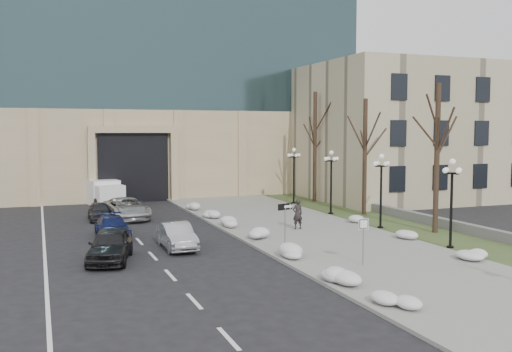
{
  "coord_description": "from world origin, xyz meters",
  "views": [
    {
      "loc": [
        -11.65,
        -17.76,
        6.21
      ],
      "look_at": [
        0.43,
        13.81,
        3.5
      ],
      "focal_mm": 40.0,
      "sensor_mm": 36.0,
      "label": 1
    }
  ],
  "objects_px": {
    "car_c": "(112,227)",
    "car_a": "(110,245)",
    "car_b": "(177,236)",
    "keep_sign": "(363,232)",
    "box_truck": "(100,192)",
    "lamppost_d": "(294,168)",
    "pedestrian": "(298,214)",
    "lamppost_b": "(381,181)",
    "one_way_sign": "(288,212)",
    "car_d": "(126,208)",
    "lamppost_a": "(452,191)",
    "car_e": "(100,211)",
    "lamppost_c": "(331,173)"
  },
  "relations": [
    {
      "from": "one_way_sign",
      "to": "keep_sign",
      "type": "bearing_deg",
      "value": -77.53
    },
    {
      "from": "lamppost_d",
      "to": "box_truck",
      "type": "bearing_deg",
      "value": 156.62
    },
    {
      "from": "one_way_sign",
      "to": "lamppost_b",
      "type": "height_order",
      "value": "lamppost_b"
    },
    {
      "from": "lamppost_a",
      "to": "lamppost_c",
      "type": "xyz_separation_m",
      "value": [
        0.0,
        13.0,
        0.0
      ]
    },
    {
      "from": "car_b",
      "to": "car_e",
      "type": "relative_size",
      "value": 1.11
    },
    {
      "from": "car_c",
      "to": "car_a",
      "type": "bearing_deg",
      "value": -97.26
    },
    {
      "from": "car_e",
      "to": "box_truck",
      "type": "distance_m",
      "value": 9.44
    },
    {
      "from": "pedestrian",
      "to": "box_truck",
      "type": "bearing_deg",
      "value": -66.47
    },
    {
      "from": "car_c",
      "to": "one_way_sign",
      "type": "xyz_separation_m",
      "value": [
        7.55,
        -7.79,
        1.53
      ]
    },
    {
      "from": "car_c",
      "to": "lamppost_c",
      "type": "xyz_separation_m",
      "value": [
        16.08,
        3.51,
        2.44
      ]
    },
    {
      "from": "car_c",
      "to": "keep_sign",
      "type": "relative_size",
      "value": 1.95
    },
    {
      "from": "lamppost_d",
      "to": "car_a",
      "type": "bearing_deg",
      "value": -136.74
    },
    {
      "from": "car_c",
      "to": "lamppost_a",
      "type": "distance_m",
      "value": 18.83
    },
    {
      "from": "car_a",
      "to": "keep_sign",
      "type": "relative_size",
      "value": 2.02
    },
    {
      "from": "lamppost_b",
      "to": "lamppost_c",
      "type": "xyz_separation_m",
      "value": [
        0.0,
        6.5,
        0.0
      ]
    },
    {
      "from": "pedestrian",
      "to": "one_way_sign",
      "type": "height_order",
      "value": "one_way_sign"
    },
    {
      "from": "car_c",
      "to": "pedestrian",
      "type": "height_order",
      "value": "pedestrian"
    },
    {
      "from": "car_a",
      "to": "pedestrian",
      "type": "xyz_separation_m",
      "value": [
        11.81,
        4.3,
        0.29
      ]
    },
    {
      "from": "car_b",
      "to": "lamppost_c",
      "type": "distance_m",
      "value": 15.51
    },
    {
      "from": "pedestrian",
      "to": "lamppost_c",
      "type": "bearing_deg",
      "value": -140.3
    },
    {
      "from": "car_c",
      "to": "box_truck",
      "type": "relative_size",
      "value": 0.64
    },
    {
      "from": "one_way_sign",
      "to": "car_d",
      "type": "bearing_deg",
      "value": 91.41
    },
    {
      "from": "lamppost_a",
      "to": "lamppost_c",
      "type": "relative_size",
      "value": 1.0
    },
    {
      "from": "car_c",
      "to": "box_truck",
      "type": "distance_m",
      "value": 16.57
    },
    {
      "from": "car_b",
      "to": "lamppost_d",
      "type": "relative_size",
      "value": 0.86
    },
    {
      "from": "car_d",
      "to": "one_way_sign",
      "type": "xyz_separation_m",
      "value": [
        5.76,
        -14.78,
        1.42
      ]
    },
    {
      "from": "car_a",
      "to": "lamppost_b",
      "type": "xyz_separation_m",
      "value": [
        16.89,
        2.9,
        2.3
      ]
    },
    {
      "from": "car_d",
      "to": "one_way_sign",
      "type": "bearing_deg",
      "value": -75.68
    },
    {
      "from": "car_b",
      "to": "keep_sign",
      "type": "height_order",
      "value": "keep_sign"
    },
    {
      "from": "box_truck",
      "to": "lamppost_a",
      "type": "relative_size",
      "value": 1.43
    },
    {
      "from": "lamppost_c",
      "to": "lamppost_d",
      "type": "relative_size",
      "value": 1.0
    },
    {
      "from": "lamppost_b",
      "to": "car_c",
      "type": "bearing_deg",
      "value": 169.45
    },
    {
      "from": "box_truck",
      "to": "lamppost_d",
      "type": "distance_m",
      "value": 16.58
    },
    {
      "from": "car_e",
      "to": "car_c",
      "type": "bearing_deg",
      "value": -88.47
    },
    {
      "from": "one_way_sign",
      "to": "keep_sign",
      "type": "relative_size",
      "value": 1.17
    },
    {
      "from": "box_truck",
      "to": "keep_sign",
      "type": "xyz_separation_m",
      "value": [
        8.76,
        -27.79,
        0.65
      ]
    },
    {
      "from": "car_d",
      "to": "car_e",
      "type": "relative_size",
      "value": 1.46
    },
    {
      "from": "pedestrian",
      "to": "lamppost_b",
      "type": "relative_size",
      "value": 0.4
    },
    {
      "from": "one_way_sign",
      "to": "lamppost_c",
      "type": "distance_m",
      "value": 14.18
    },
    {
      "from": "box_truck",
      "to": "lamppost_b",
      "type": "bearing_deg",
      "value": -63.7
    },
    {
      "from": "keep_sign",
      "to": "car_d",
      "type": "bearing_deg",
      "value": 119.91
    },
    {
      "from": "car_a",
      "to": "car_e",
      "type": "xyz_separation_m",
      "value": [
        0.8,
        13.05,
        -0.14
      ]
    },
    {
      "from": "lamppost_c",
      "to": "car_e",
      "type": "bearing_deg",
      "value": 167.23
    },
    {
      "from": "car_b",
      "to": "lamppost_c",
      "type": "bearing_deg",
      "value": 29.75
    },
    {
      "from": "car_c",
      "to": "lamppost_a",
      "type": "xyz_separation_m",
      "value": [
        16.08,
        -9.49,
        2.44
      ]
    },
    {
      "from": "keep_sign",
      "to": "lamppost_a",
      "type": "relative_size",
      "value": 0.47
    },
    {
      "from": "lamppost_a",
      "to": "car_c",
      "type": "bearing_deg",
      "value": 149.45
    },
    {
      "from": "car_c",
      "to": "car_e",
      "type": "height_order",
      "value": "car_c"
    },
    {
      "from": "lamppost_a",
      "to": "car_e",
      "type": "bearing_deg",
      "value": 134.03
    },
    {
      "from": "car_a",
      "to": "lamppost_a",
      "type": "relative_size",
      "value": 0.95
    }
  ]
}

